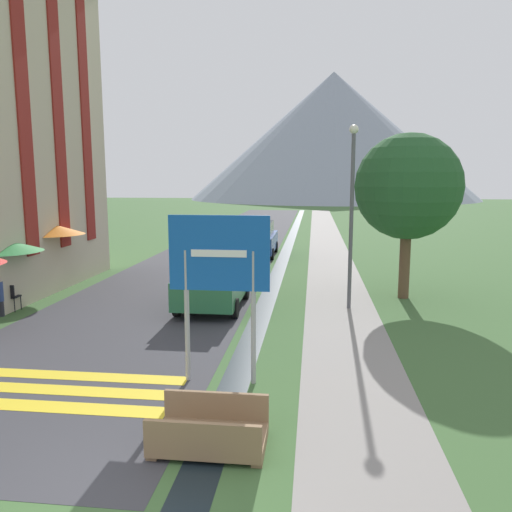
{
  "coord_description": "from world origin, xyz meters",
  "views": [
    {
      "loc": [
        2.71,
        -5.37,
        4.04
      ],
      "look_at": [
        0.93,
        10.0,
        1.65
      ],
      "focal_mm": 35.0,
      "sensor_mm": 36.0,
      "label": 1
    }
  ],
  "objects_px": {
    "parked_car_near": "(213,279)",
    "cafe_chair_middle": "(10,295)",
    "cafe_chair_far_left": "(27,286)",
    "footbridge": "(210,433)",
    "tree_by_path": "(408,187)",
    "parked_car_far": "(258,239)",
    "cafe_umbrella_rear_orange": "(55,230)",
    "streetlamp": "(352,203)",
    "cafe_umbrella_middle_green": "(6,246)",
    "road_sign": "(219,270)"
  },
  "relations": [
    {
      "from": "streetlamp",
      "to": "road_sign",
      "type": "bearing_deg",
      "value": -115.66
    },
    {
      "from": "cafe_chair_far_left",
      "to": "streetlamp",
      "type": "distance_m",
      "value": 10.96
    },
    {
      "from": "cafe_chair_middle",
      "to": "cafe_chair_far_left",
      "type": "distance_m",
      "value": 1.28
    },
    {
      "from": "cafe_chair_middle",
      "to": "road_sign",
      "type": "bearing_deg",
      "value": -9.02
    },
    {
      "from": "cafe_chair_middle",
      "to": "cafe_chair_far_left",
      "type": "bearing_deg",
      "value": 122.68
    },
    {
      "from": "cafe_chair_middle",
      "to": "parked_car_far",
      "type": "bearing_deg",
      "value": 85.22
    },
    {
      "from": "cafe_chair_far_left",
      "to": "cafe_umbrella_middle_green",
      "type": "height_order",
      "value": "cafe_umbrella_middle_green"
    },
    {
      "from": "road_sign",
      "to": "cafe_chair_far_left",
      "type": "xyz_separation_m",
      "value": [
        -7.63,
        5.83,
        -1.77
      ]
    },
    {
      "from": "parked_car_far",
      "to": "cafe_chair_far_left",
      "type": "distance_m",
      "value": 12.65
    },
    {
      "from": "cafe_chair_middle",
      "to": "streetlamp",
      "type": "xyz_separation_m",
      "value": [
        10.37,
        1.61,
        2.8
      ]
    },
    {
      "from": "footbridge",
      "to": "streetlamp",
      "type": "distance_m",
      "value": 9.54
    },
    {
      "from": "footbridge",
      "to": "parked_car_near",
      "type": "bearing_deg",
      "value": 101.03
    },
    {
      "from": "cafe_chair_far_left",
      "to": "road_sign",
      "type": "bearing_deg",
      "value": -22.15
    },
    {
      "from": "cafe_umbrella_rear_orange",
      "to": "streetlamp",
      "type": "relative_size",
      "value": 0.43
    },
    {
      "from": "cafe_umbrella_middle_green",
      "to": "road_sign",
      "type": "bearing_deg",
      "value": -32.57
    },
    {
      "from": "parked_car_near",
      "to": "cafe_umbrella_rear_orange",
      "type": "relative_size",
      "value": 1.58
    },
    {
      "from": "road_sign",
      "to": "streetlamp",
      "type": "distance_m",
      "value": 6.92
    },
    {
      "from": "cafe_chair_far_left",
      "to": "streetlamp",
      "type": "height_order",
      "value": "streetlamp"
    },
    {
      "from": "footbridge",
      "to": "cafe_chair_far_left",
      "type": "relative_size",
      "value": 2.0
    },
    {
      "from": "tree_by_path",
      "to": "streetlamp",
      "type": "bearing_deg",
      "value": -140.08
    },
    {
      "from": "footbridge",
      "to": "cafe_chair_far_left",
      "type": "xyz_separation_m",
      "value": [
        -7.93,
        8.28,
        0.29
      ]
    },
    {
      "from": "cafe_umbrella_middle_green",
      "to": "cafe_chair_middle",
      "type": "bearing_deg",
      "value": -53.15
    },
    {
      "from": "cafe_umbrella_middle_green",
      "to": "parked_car_near",
      "type": "bearing_deg",
      "value": 7.85
    },
    {
      "from": "cafe_chair_middle",
      "to": "streetlamp",
      "type": "distance_m",
      "value": 10.86
    },
    {
      "from": "footbridge",
      "to": "tree_by_path",
      "type": "relative_size",
      "value": 0.31
    },
    {
      "from": "cafe_chair_far_left",
      "to": "streetlamp",
      "type": "relative_size",
      "value": 0.15
    },
    {
      "from": "footbridge",
      "to": "cafe_chair_middle",
      "type": "height_order",
      "value": "cafe_chair_middle"
    },
    {
      "from": "cafe_chair_far_left",
      "to": "cafe_umbrella_rear_orange",
      "type": "relative_size",
      "value": 0.35
    },
    {
      "from": "footbridge",
      "to": "parked_car_near",
      "type": "relative_size",
      "value": 0.44
    },
    {
      "from": "cafe_umbrella_rear_orange",
      "to": "cafe_chair_middle",
      "type": "bearing_deg",
      "value": -89.22
    },
    {
      "from": "parked_car_near",
      "to": "cafe_chair_far_left",
      "type": "bearing_deg",
      "value": 179.35
    },
    {
      "from": "road_sign",
      "to": "cafe_chair_far_left",
      "type": "distance_m",
      "value": 9.76
    },
    {
      "from": "parked_car_near",
      "to": "cafe_chair_middle",
      "type": "bearing_deg",
      "value": -168.95
    },
    {
      "from": "tree_by_path",
      "to": "footbridge",
      "type": "bearing_deg",
      "value": -114.23
    },
    {
      "from": "road_sign",
      "to": "streetlamp",
      "type": "height_order",
      "value": "streetlamp"
    },
    {
      "from": "cafe_umbrella_middle_green",
      "to": "tree_by_path",
      "type": "distance_m",
      "value": 13.02
    },
    {
      "from": "road_sign",
      "to": "streetlamp",
      "type": "bearing_deg",
      "value": 64.34
    },
    {
      "from": "footbridge",
      "to": "parked_car_near",
      "type": "distance_m",
      "value": 8.39
    },
    {
      "from": "streetlamp",
      "to": "tree_by_path",
      "type": "bearing_deg",
      "value": 39.92
    },
    {
      "from": "road_sign",
      "to": "cafe_umbrella_rear_orange",
      "type": "relative_size",
      "value": 1.38
    },
    {
      "from": "parked_car_near",
      "to": "cafe_chair_middle",
      "type": "height_order",
      "value": "parked_car_near"
    },
    {
      "from": "cafe_umbrella_middle_green",
      "to": "streetlamp",
      "type": "xyz_separation_m",
      "value": [
        10.61,
        1.29,
        1.32
      ]
    },
    {
      "from": "parked_car_near",
      "to": "cafe_chair_far_left",
      "type": "relative_size",
      "value": 4.51
    },
    {
      "from": "parked_car_far",
      "to": "tree_by_path",
      "type": "height_order",
      "value": "tree_by_path"
    },
    {
      "from": "cafe_umbrella_rear_orange",
      "to": "tree_by_path",
      "type": "height_order",
      "value": "tree_by_path"
    },
    {
      "from": "parked_car_far",
      "to": "tree_by_path",
      "type": "bearing_deg",
      "value": -55.74
    },
    {
      "from": "cafe_umbrella_rear_orange",
      "to": "road_sign",
      "type": "bearing_deg",
      "value": -45.21
    },
    {
      "from": "cafe_chair_far_left",
      "to": "footbridge",
      "type": "bearing_deg",
      "value": -31.03
    },
    {
      "from": "parked_car_near",
      "to": "streetlamp",
      "type": "bearing_deg",
      "value": 5.55
    },
    {
      "from": "footbridge",
      "to": "cafe_umbrella_rear_orange",
      "type": "relative_size",
      "value": 0.7
    }
  ]
}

